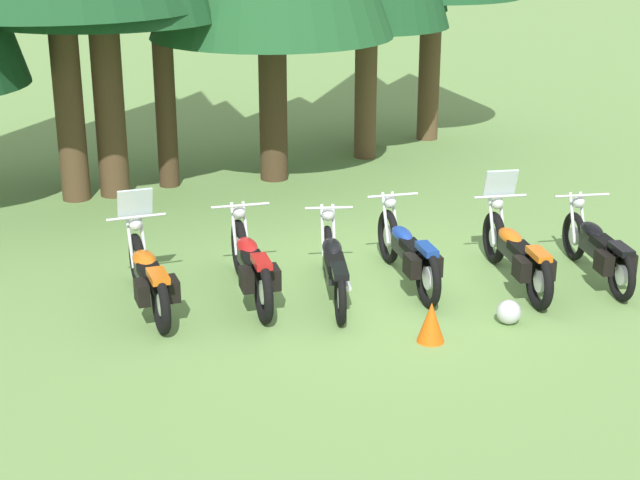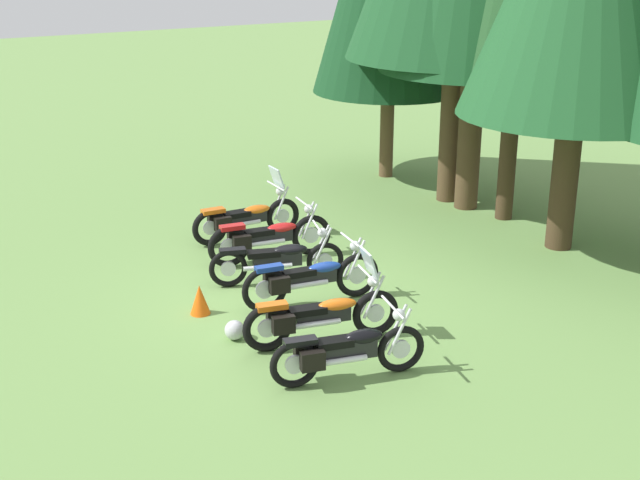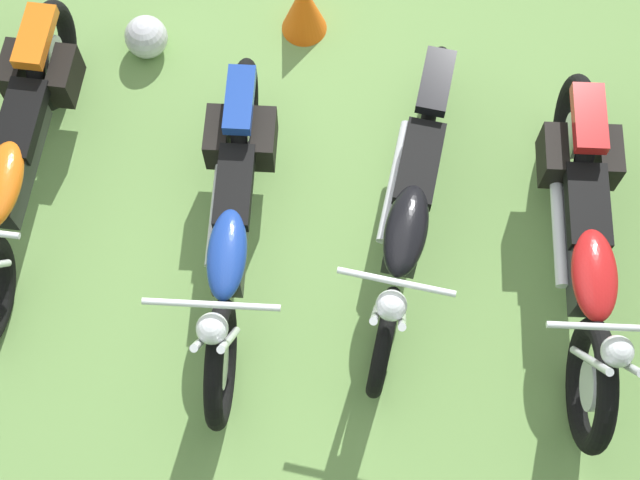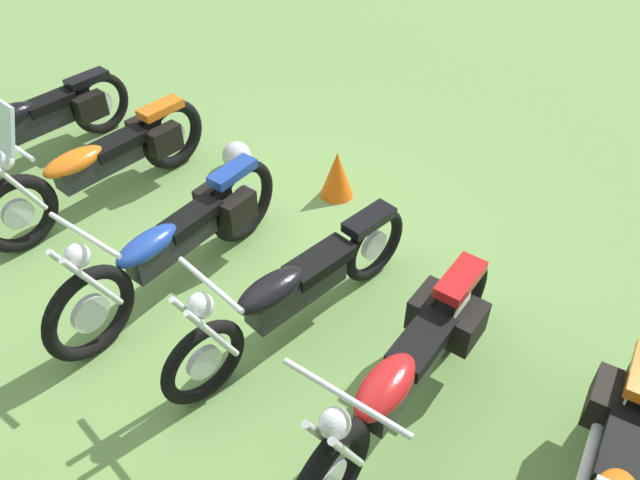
{
  "view_description": "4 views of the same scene",
  "coord_description": "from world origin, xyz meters",
  "px_view_note": "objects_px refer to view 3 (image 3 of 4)",
  "views": [
    {
      "loc": [
        -5.06,
        -10.55,
        4.82
      ],
      "look_at": [
        -0.51,
        0.69,
        0.52
      ],
      "focal_mm": 54.71,
      "sensor_mm": 36.0,
      "label": 1
    },
    {
      "loc": [
        11.45,
        -6.17,
        5.65
      ],
      "look_at": [
        -0.46,
        0.77,
        0.68
      ],
      "focal_mm": 47.99,
      "sensor_mm": 36.0,
      "label": 2
    },
    {
      "loc": [
        0.14,
        2.28,
        5.47
      ],
      "look_at": [
        -0.02,
        0.41,
        0.99
      ],
      "focal_mm": 52.01,
      "sensor_mm": 36.0,
      "label": 3
    },
    {
      "loc": [
        -2.24,
        2.67,
        3.64
      ],
      "look_at": [
        -0.71,
        -0.14,
        0.83
      ],
      "focal_mm": 34.8,
      "sensor_mm": 36.0,
      "label": 4
    }
  ],
  "objects_px": {
    "motorcycle_3": "(233,222)",
    "traffic_cone": "(304,7)",
    "motorcycle_4": "(17,156)",
    "motorcycle_2": "(410,209)",
    "dropped_helmet": "(146,37)",
    "motorcycle_1": "(584,242)"
  },
  "relations": [
    {
      "from": "traffic_cone",
      "to": "dropped_helmet",
      "type": "bearing_deg",
      "value": 4.54
    },
    {
      "from": "motorcycle_4",
      "to": "traffic_cone",
      "type": "xyz_separation_m",
      "value": [
        -1.84,
        -1.11,
        -0.21
      ]
    },
    {
      "from": "motorcycle_3",
      "to": "traffic_cone",
      "type": "xyz_separation_m",
      "value": [
        -0.55,
        -1.66,
        -0.21
      ]
    },
    {
      "from": "motorcycle_4",
      "to": "traffic_cone",
      "type": "distance_m",
      "value": 2.16
    },
    {
      "from": "motorcycle_3",
      "to": "dropped_helmet",
      "type": "relative_size",
      "value": 7.89
    },
    {
      "from": "motorcycle_3",
      "to": "motorcycle_2",
      "type": "bearing_deg",
      "value": 98.26
    },
    {
      "from": "motorcycle_1",
      "to": "traffic_cone",
      "type": "height_order",
      "value": "motorcycle_1"
    },
    {
      "from": "motorcycle_1",
      "to": "traffic_cone",
      "type": "relative_size",
      "value": 4.9
    },
    {
      "from": "motorcycle_1",
      "to": "motorcycle_3",
      "type": "relative_size",
      "value": 1.01
    },
    {
      "from": "motorcycle_3",
      "to": "motorcycle_4",
      "type": "bearing_deg",
      "value": -105.0
    },
    {
      "from": "motorcycle_3",
      "to": "dropped_helmet",
      "type": "bearing_deg",
      "value": -152.92
    },
    {
      "from": "motorcycle_4",
      "to": "traffic_cone",
      "type": "height_order",
      "value": "motorcycle_4"
    },
    {
      "from": "motorcycle_2",
      "to": "motorcycle_3",
      "type": "height_order",
      "value": "motorcycle_3"
    },
    {
      "from": "motorcycle_1",
      "to": "dropped_helmet",
      "type": "distance_m",
      "value": 3.22
    },
    {
      "from": "traffic_cone",
      "to": "motorcycle_3",
      "type": "bearing_deg",
      "value": 71.7
    },
    {
      "from": "motorcycle_1",
      "to": "motorcycle_3",
      "type": "height_order",
      "value": "motorcycle_1"
    },
    {
      "from": "motorcycle_2",
      "to": "traffic_cone",
      "type": "relative_size",
      "value": 4.69
    },
    {
      "from": "motorcycle_1",
      "to": "motorcycle_2",
      "type": "relative_size",
      "value": 1.05
    },
    {
      "from": "motorcycle_1",
      "to": "motorcycle_3",
      "type": "distance_m",
      "value": 2.07
    },
    {
      "from": "motorcycle_3",
      "to": "traffic_cone",
      "type": "distance_m",
      "value": 1.76
    },
    {
      "from": "traffic_cone",
      "to": "dropped_helmet",
      "type": "relative_size",
      "value": 1.62
    },
    {
      "from": "motorcycle_3",
      "to": "motorcycle_4",
      "type": "relative_size",
      "value": 1.0
    }
  ]
}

